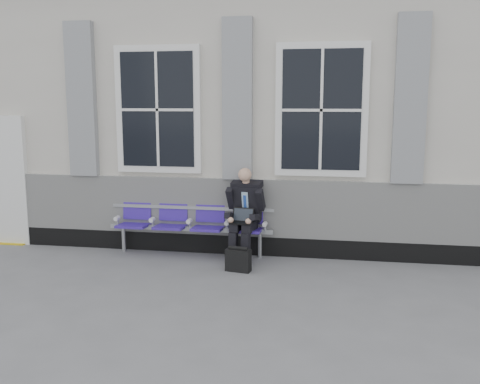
# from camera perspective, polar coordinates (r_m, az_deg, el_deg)

# --- Properties ---
(ground) EXTENTS (70.00, 70.00, 0.00)m
(ground) POSITION_cam_1_polar(r_m,az_deg,el_deg) (7.00, 5.04, -10.23)
(ground) COLOR slate
(ground) RESTS_ON ground
(station_building) EXTENTS (14.40, 4.40, 4.49)m
(station_building) POSITION_cam_1_polar(r_m,az_deg,el_deg) (10.06, 6.80, 8.68)
(station_building) COLOR beige
(station_building) RESTS_ON ground
(bench) EXTENTS (2.60, 0.47, 0.91)m
(bench) POSITION_cam_1_polar(r_m,az_deg,el_deg) (8.38, -5.32, -2.99)
(bench) COLOR #9EA0A3
(bench) RESTS_ON ground
(businessman) EXTENTS (0.59, 0.79, 1.40)m
(businessman) POSITION_cam_1_polar(r_m,az_deg,el_deg) (8.02, 0.53, -1.98)
(businessman) COLOR black
(businessman) RESTS_ON ground
(briefcase) EXTENTS (0.37, 0.21, 0.36)m
(briefcase) POSITION_cam_1_polar(r_m,az_deg,el_deg) (7.61, -0.19, -7.24)
(briefcase) COLOR black
(briefcase) RESTS_ON ground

